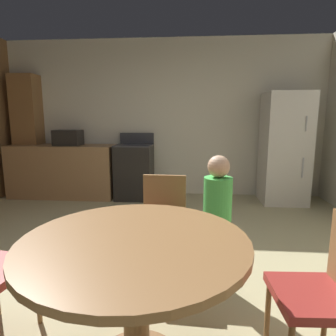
# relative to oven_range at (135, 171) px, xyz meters

# --- Properties ---
(ground_plane) EXTENTS (14.00, 14.00, 0.00)m
(ground_plane) POSITION_rel_oven_range_xyz_m (0.45, -2.72, -0.47)
(ground_plane) COLOR tan
(wall_back) EXTENTS (5.82, 0.12, 2.70)m
(wall_back) POSITION_rel_oven_range_xyz_m (0.45, 0.40, 0.88)
(wall_back) COLOR silver
(wall_back) RESTS_ON ground
(kitchen_counter) EXTENTS (1.81, 0.60, 0.90)m
(kitchen_counter) POSITION_rel_oven_range_xyz_m (-1.25, -0.00, -0.02)
(kitchen_counter) COLOR #9E754C
(kitchen_counter) RESTS_ON ground
(pantry_column) EXTENTS (0.44, 0.36, 2.10)m
(pantry_column) POSITION_rel_oven_range_xyz_m (-1.94, 0.18, 0.58)
(pantry_column) COLOR olive
(pantry_column) RESTS_ON ground
(oven_range) EXTENTS (0.60, 0.60, 1.10)m
(oven_range) POSITION_rel_oven_range_xyz_m (0.00, 0.00, 0.00)
(oven_range) COLOR black
(oven_range) RESTS_ON ground
(refrigerator) EXTENTS (0.68, 0.68, 1.76)m
(refrigerator) POSITION_rel_oven_range_xyz_m (2.45, -0.05, 0.41)
(refrigerator) COLOR silver
(refrigerator) RESTS_ON ground
(microwave) EXTENTS (0.44, 0.32, 0.26)m
(microwave) POSITION_rel_oven_range_xyz_m (-1.14, -0.00, 0.56)
(microwave) COLOR black
(microwave) RESTS_ON kitchen_counter
(dining_table) EXTENTS (1.18, 1.18, 0.76)m
(dining_table) POSITION_rel_oven_range_xyz_m (0.68, -3.41, 0.13)
(dining_table) COLOR olive
(dining_table) RESTS_ON ground
(chair_east) EXTENTS (0.42, 0.42, 0.87)m
(chair_east) POSITION_rel_oven_range_xyz_m (1.68, -3.36, 0.03)
(chair_east) COLOR olive
(chair_east) RESTS_ON ground
(chair_north) EXTENTS (0.42, 0.42, 0.87)m
(chair_north) POSITION_rel_oven_range_xyz_m (0.73, -2.42, 0.03)
(chair_north) COLOR olive
(chair_north) RESTS_ON ground
(person_child) EXTENTS (0.30, 0.30, 1.09)m
(person_child) POSITION_rel_oven_range_xyz_m (1.17, -2.61, 0.11)
(person_child) COLOR #665B51
(person_child) RESTS_ON ground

